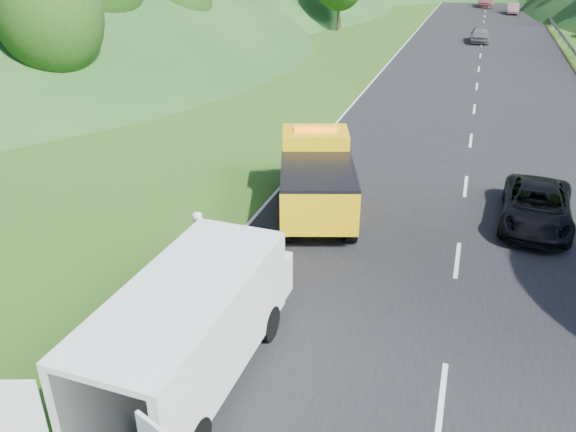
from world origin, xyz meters
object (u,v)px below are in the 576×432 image
(woman, at_px, (203,268))
(child, at_px, (252,307))
(suitcase, at_px, (186,269))
(passing_suv, at_px, (533,225))
(tow_truck, at_px, (316,176))
(white_van, at_px, (192,325))

(woman, xyz_separation_m, child, (2.13, -1.41, 0.00))
(suitcase, relative_size, passing_suv, 0.12)
(child, bearing_deg, passing_suv, 78.91)
(woman, xyz_separation_m, passing_suv, (9.43, 6.06, 0.00))
(child, bearing_deg, tow_truck, 123.62)
(tow_truck, bearing_deg, white_van, -108.86)
(tow_truck, xyz_separation_m, white_van, (-0.17, -9.05, 0.06))
(white_van, distance_m, woman, 4.85)
(tow_truck, xyz_separation_m, suitcase, (-2.27, -5.48, -1.05))
(suitcase, bearing_deg, woman, 74.52)
(white_van, relative_size, suitcase, 12.15)
(tow_truck, relative_size, passing_suv, 1.42)
(woman, relative_size, child, 1.97)
(white_van, height_order, passing_suv, white_van)
(white_van, bearing_deg, woman, 115.69)
(child, relative_size, passing_suv, 0.19)
(woman, relative_size, passing_suv, 0.38)
(suitcase, bearing_deg, white_van, -59.52)
(child, relative_size, suitcase, 1.57)
(woman, height_order, suitcase, woman)
(tow_truck, height_order, suitcase, tow_truck)
(child, bearing_deg, white_van, -61.03)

